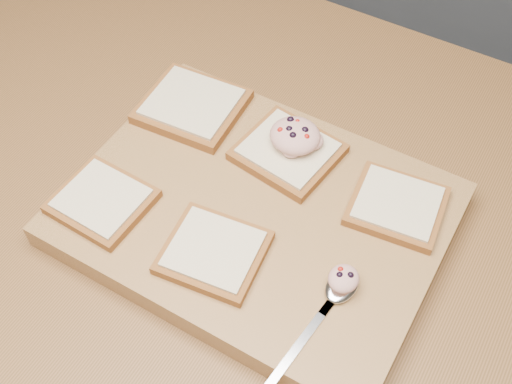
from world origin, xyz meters
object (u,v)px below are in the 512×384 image
tuna_salad_dollop (295,135)px  spoon (336,294)px  bread_far_center (288,151)px  cutting_board (256,214)px

tuna_salad_dollop → spoon: bearing=-49.3°
bread_far_center → spoon: (0.14, -0.15, -0.00)m
bread_far_center → spoon: 0.21m
tuna_salad_dollop → spoon: 0.22m
bread_far_center → spoon: bearing=-46.8°
cutting_board → spoon: 0.15m
tuna_salad_dollop → spoon: size_ratio=0.39×
cutting_board → bread_far_center: 0.10m
tuna_salad_dollop → cutting_board: bearing=-89.3°
bread_far_center → tuna_salad_dollop: (0.00, 0.01, 0.02)m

